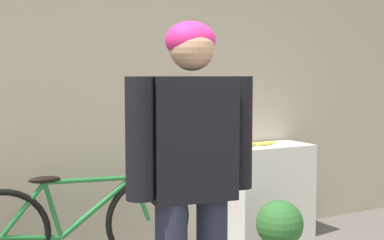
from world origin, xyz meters
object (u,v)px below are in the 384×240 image
object	(u,v)px
potted_plant	(280,230)
bicycle	(79,225)
person	(192,167)
banana	(261,144)

from	to	relation	value
potted_plant	bicycle	bearing A→B (deg)	158.04
person	banana	bearing A→B (deg)	52.57
potted_plant	person	bearing A→B (deg)	-145.72
bicycle	person	bearing A→B (deg)	-79.63
person	bicycle	bearing A→B (deg)	105.28
banana	person	bearing A→B (deg)	-135.99
person	banana	world-z (taller)	person
banana	potted_plant	size ratio (longest dim) A/B	0.60
bicycle	potted_plant	size ratio (longest dim) A/B	3.49
person	bicycle	size ratio (longest dim) A/B	0.98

